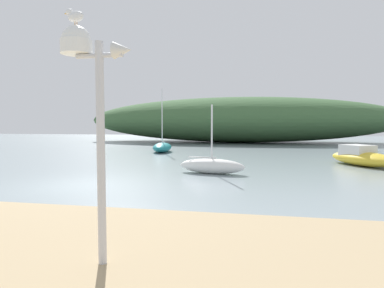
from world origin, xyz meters
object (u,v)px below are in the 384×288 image
mast_structure (87,74)px  seagull_on_radar (75,16)px  sailboat_mid_channel (162,147)px  motorboat_outer_mooring (362,157)px  sailboat_near_shore (212,166)px

mast_structure → seagull_on_radar: seagull_on_radar is taller
mast_structure → sailboat_mid_channel: size_ratio=0.67×
seagull_on_radar → motorboat_outer_mooring: 17.31m
sailboat_mid_channel → sailboat_near_shore: 12.27m
seagull_on_radar → sailboat_near_shore: 10.98m
mast_structure → sailboat_mid_channel: (-5.11, 21.36, -2.56)m
mast_structure → sailboat_near_shore: (0.43, 10.42, -2.61)m
sailboat_mid_channel → motorboat_outer_mooring: 14.79m
sailboat_near_shore → seagull_on_radar: bearing=-93.4°
seagull_on_radar → sailboat_near_shore: seagull_on_radar is taller
sailboat_mid_channel → sailboat_near_shore: (5.54, -10.94, -0.05)m
sailboat_mid_channel → motorboat_outer_mooring: size_ratio=1.13×
sailboat_near_shore → motorboat_outer_mooring: bearing=29.7°
mast_structure → seagull_on_radar: size_ratio=9.40×
mast_structure → sailboat_mid_channel: bearing=103.5°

